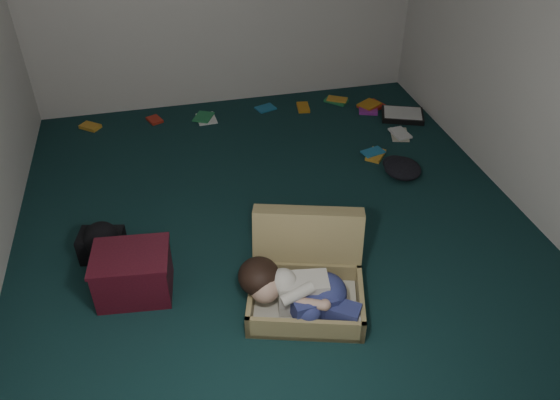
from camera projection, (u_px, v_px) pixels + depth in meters
name	position (u px, v px, depth m)	size (l,w,h in m)	color
floor	(276.00, 224.00, 4.32)	(4.50, 4.50, 0.00)	#0F2A2A
wall_front	(428.00, 340.00, 1.79)	(4.50, 4.50, 0.00)	silver
wall_right	(546.00, 44.00, 3.92)	(4.50, 4.50, 0.00)	silver
suitcase	(306.00, 275.00, 3.64)	(0.92, 0.91, 0.55)	tan
person	(298.00, 291.00, 3.46)	(0.75, 0.55, 0.34)	beige
maroon_bin	(133.00, 273.00, 3.64)	(0.54, 0.45, 0.35)	#410D18
backpack	(102.00, 244.00, 3.96)	(0.39, 0.31, 0.23)	black
clothing_pile	(407.00, 161.00, 4.93)	(0.44, 0.36, 0.14)	black
paper_tray	(402.00, 115.00, 5.73)	(0.51, 0.45, 0.06)	black
book_scatter	(287.00, 118.00, 5.71)	(3.21, 1.43, 0.02)	gold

